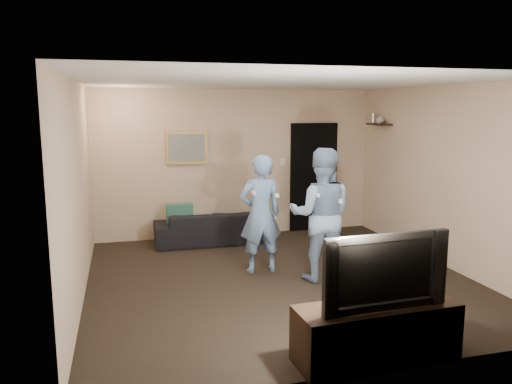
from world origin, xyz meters
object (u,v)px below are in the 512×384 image
object	(u,v)px
wii_player_right	(321,215)
tv_console	(376,333)
wii_player_left	(260,214)
television	(379,268)
sofa	(210,227)

from	to	relation	value
wii_player_right	tv_console	bearing A→B (deg)	-98.64
tv_console	wii_player_left	xyz separation A→B (m)	(-0.36, 2.66, 0.58)
television	wii_player_left	world-z (taller)	wii_player_left
wii_player_right	sofa	bearing A→B (deg)	116.83
television	wii_player_left	distance (m)	2.69
tv_console	television	bearing A→B (deg)	177.25
tv_console	television	xyz separation A→B (m)	(-0.00, 0.00, 0.62)
tv_console	wii_player_left	distance (m)	2.75
tv_console	television	size ratio (longest dim) A/B	1.26
wii_player_right	television	bearing A→B (deg)	-98.64
tv_console	sofa	bearing A→B (deg)	97.46
sofa	tv_console	distance (m)	4.40
sofa	tv_console	xyz separation A→B (m)	(0.78, -4.33, -0.02)
wii_player_right	wii_player_left	bearing A→B (deg)	142.94
wii_player_left	wii_player_right	xyz separation A→B (m)	(0.69, -0.52, 0.06)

